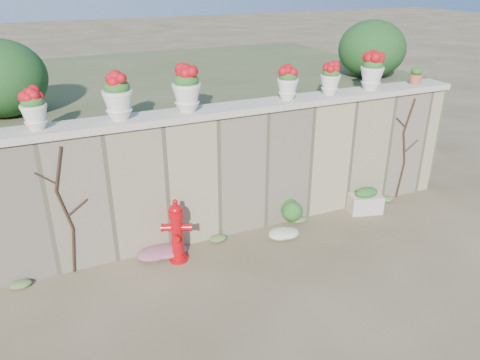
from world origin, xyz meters
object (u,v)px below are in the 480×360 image
planter_box (365,201)px  fire_hydrant (177,231)px  urn_pot_0 (34,110)px  terracotta_pot (416,77)px

planter_box → fire_hydrant: bearing=-162.9°
urn_pot_0 → terracotta_pot: urn_pot_0 is taller
planter_box → terracotta_pot: (1.19, 0.46, 2.01)m
fire_hydrant → urn_pot_0: 2.51m
fire_hydrant → terracotta_pot: terracotta_pot is taller
terracotta_pot → fire_hydrant: bearing=-173.3°
fire_hydrant → urn_pot_0: size_ratio=1.94×
urn_pot_0 → terracotta_pot: bearing=0.0°
fire_hydrant → planter_box: bearing=24.2°
planter_box → terracotta_pot: bearing=36.6°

